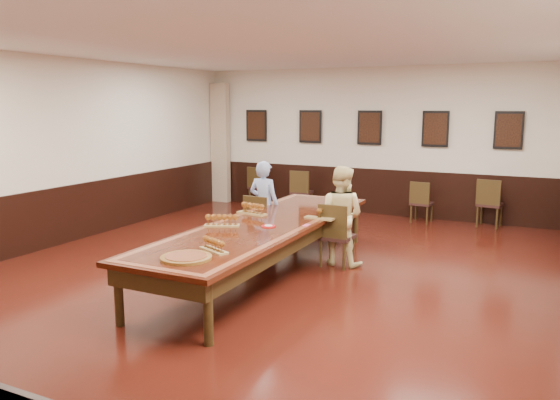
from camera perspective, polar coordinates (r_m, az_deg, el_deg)
The scene contains 23 objects.
floor at distance 7.88m, azimuth -1.61°, elevation -7.82°, with size 8.00×10.00×0.02m, color black.
ceiling at distance 7.55m, azimuth -1.74°, elevation 16.15°, with size 8.00×10.00×0.02m, color white.
wall_back at distance 12.19m, azimuth 9.40°, elevation 6.07°, with size 8.00×0.02×3.20m, color beige.
wall_left at distance 10.05m, azimuth -22.43°, elevation 4.66°, with size 0.02×10.00×3.20m, color beige.
chair_man at distance 9.09m, azimuth -1.98°, elevation -2.32°, with size 0.43×0.47×0.93m, color black, non-canonical shape.
chair_woman at distance 8.20m, azimuth 6.01°, elevation -3.61°, with size 0.45×0.49×0.96m, color black, non-canonical shape.
spare_chair_a at distance 13.03m, azimuth -2.09°, elevation 1.44°, with size 0.44×0.48×0.94m, color black, non-canonical shape.
spare_chair_b at distance 12.35m, azimuth 2.29°, elevation 0.98°, with size 0.44×0.48×0.94m, color black, non-canonical shape.
spare_chair_c at distance 11.53m, azimuth 14.60°, elevation -0.20°, with size 0.40×0.44×0.86m, color black, non-canonical shape.
spare_chair_d at distance 11.54m, azimuth 21.09°, elevation -0.28°, with size 0.45×0.49×0.96m, color black, non-canonical shape.
person_man at distance 9.12m, azimuth -1.68°, elevation -0.51°, with size 0.54×0.35×1.48m, color #4C6BBE.
person_woman at distance 8.23m, azimuth 6.32°, elevation -1.63°, with size 0.75×0.58×1.50m, color #FAE49C.
pink_phone at distance 7.52m, azimuth 2.79°, elevation -2.65°, with size 0.07×0.13×0.01m, color #E24B7B.
curtain at distance 13.59m, azimuth -6.25°, elevation 5.89°, with size 0.45×0.18×2.90m, color tan.
wainscoting at distance 7.74m, azimuth -1.63°, elevation -4.22°, with size 8.00×10.00×1.00m.
conference_table at distance 7.71m, azimuth -1.63°, elevation -3.42°, with size 1.40×5.00×0.76m.
posters at distance 12.10m, azimuth 9.35°, elevation 7.47°, with size 6.14×0.04×0.74m.
flight_a at distance 8.25m, azimuth -2.94°, elevation -0.96°, with size 0.51×0.24×0.18m.
flight_b at distance 7.93m, azimuth 4.15°, elevation -1.48°, with size 0.45×0.16×0.16m.
flight_c at distance 7.46m, azimuth -6.09°, elevation -2.19°, with size 0.49×0.33×0.18m.
flight_d at distance 6.22m, azimuth -6.95°, elevation -4.73°, with size 0.44×0.29×0.16m.
red_plate_grp at distance 7.42m, azimuth -1.22°, elevation -2.77°, with size 0.20×0.20×0.03m.
carved_platter at distance 5.97m, azimuth -9.78°, elevation -5.95°, with size 0.58×0.58×0.04m.
Camera 1 is at (3.49, -6.64, 2.39)m, focal length 35.00 mm.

